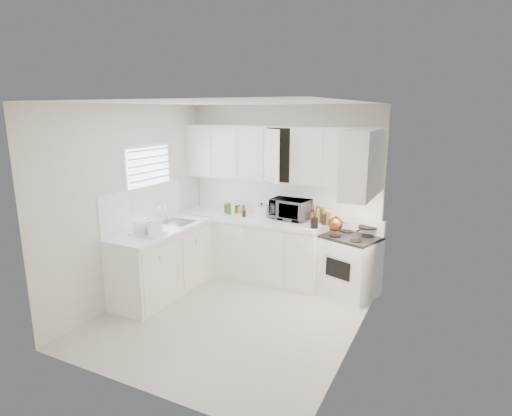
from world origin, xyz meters
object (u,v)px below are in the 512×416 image
Objects in this scene: stove at (350,257)px; rice_cooker at (261,210)px; tea_kettle at (336,223)px; microwave at (291,207)px; utensil_crock at (315,216)px; dish_rack at (147,226)px.

stove is 4.95× the size of rice_cooker.
microwave is (-0.77, 0.29, 0.08)m from tea_kettle.
utensil_crock is (0.48, -0.31, -0.02)m from microwave.
rice_cooker is (-1.38, 0.05, 0.52)m from stove.
dish_rack is (-2.13, -1.27, 0.01)m from tea_kettle.
rice_cooker reaches higher than stove.
tea_kettle is 0.60× the size of dish_rack.
microwave is 2.50× the size of rice_cooker.
stove is 1.12m from microwave.
stove is at bearing -19.87° from rice_cooker.
utensil_crock is at bearing 169.98° from tea_kettle.
utensil_crock is at bearing 33.24° from dish_rack.
dish_rack is at bearing -140.09° from rice_cooker.
rice_cooker is at bearing 57.01° from dish_rack.
tea_kettle is at bearing 4.47° from utensil_crock.
stove is 3.23× the size of utensil_crock.
tea_kettle is 0.82m from microwave.
microwave reaches higher than dish_rack.
microwave is at bearing 144.64° from tea_kettle.
microwave reaches higher than rice_cooker.
stove is 0.56m from tea_kettle.
dish_rack is (-2.31, -1.43, 0.52)m from stove.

